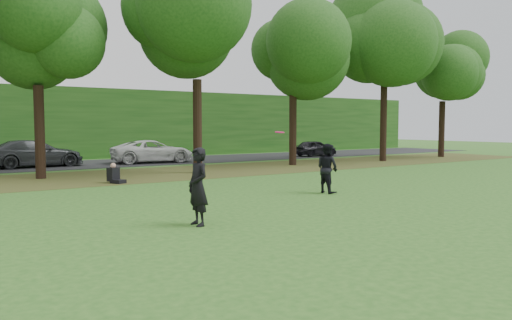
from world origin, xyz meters
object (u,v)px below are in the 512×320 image
(player_left, at_px, (198,187))
(seated_person, at_px, (115,176))
(player_right, at_px, (327,168))
(frisbee, at_px, (280,132))

(player_left, xyz_separation_m, seated_person, (1.24, 9.62, -0.61))
(player_left, relative_size, player_right, 1.07)
(player_left, distance_m, seated_person, 9.72)
(player_left, height_order, seated_person, player_left)
(frisbee, relative_size, seated_person, 0.38)
(player_right, relative_size, seated_person, 2.08)
(player_right, distance_m, frisbee, 3.88)
(player_left, height_order, player_right, player_left)
(player_right, height_order, seated_person, player_right)
(seated_person, bearing_deg, player_left, -120.15)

